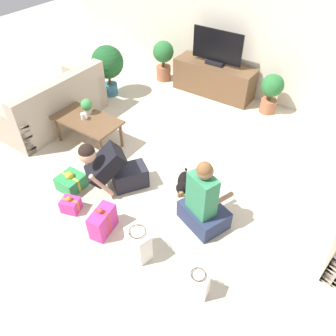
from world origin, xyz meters
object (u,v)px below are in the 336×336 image
object	(u,v)px
coffee_table	(87,122)
potted_plant_corner_left	(108,64)
sofa_left	(52,106)
gift_bag_a	(197,284)
gift_box_b	(71,182)
person_sitting	(203,203)
gift_bag_b	(138,243)
tabletop_plant	(87,106)
potted_plant_back_left	(163,57)
potted_plant_back_right	(271,91)
gift_box_a	(103,222)
person_kneeling	(112,168)
dog	(184,183)
tv	(217,49)
gift_box_c	(71,205)
mug	(84,116)
tv_console	(214,79)

from	to	relation	value
coffee_table	potted_plant_corner_left	bearing A→B (deg)	119.82
sofa_left	gift_bag_a	distance (m)	3.69
gift_box_b	person_sitting	bearing A→B (deg)	14.67
gift_bag_b	tabletop_plant	bearing A→B (deg)	146.35
potted_plant_back_left	person_sitting	world-z (taller)	person_sitting
coffee_table	potted_plant_back_right	world-z (taller)	potted_plant_back_right
sofa_left	gift_bag_b	bearing A→B (deg)	65.24
potted_plant_back_left	gift_bag_b	xyz separation A→B (m)	(2.11, -3.52, -0.26)
gift_box_a	tabletop_plant	size ratio (longest dim) A/B	1.67
person_kneeling	gift_box_a	bearing A→B (deg)	-25.19
dog	gift_bag_a	bearing A→B (deg)	-76.63
tv	potted_plant_back_left	world-z (taller)	tv
gift_box_a	gift_bag_b	world-z (taller)	gift_bag_b
potted_plant_back_left	gift_box_c	xyz separation A→B (m)	(1.04, -3.48, -0.36)
sofa_left	tv	size ratio (longest dim) A/B	1.86
dog	mug	size ratio (longest dim) A/B	3.85
tv_console	gift_bag_b	world-z (taller)	tv_console
tv	person_sitting	bearing A→B (deg)	-64.17
gift_bag_b	gift_box_a	bearing A→B (deg)	177.64
coffee_table	person_sitting	xyz separation A→B (m)	(2.16, -0.40, -0.05)
tv_console	tabletop_plant	world-z (taller)	tabletop_plant
potted_plant_back_right	potted_plant_back_left	bearing A→B (deg)	180.00
sofa_left	coffee_table	xyz separation A→B (m)	(0.91, -0.11, 0.10)
coffee_table	tv	bearing A→B (deg)	71.70
coffee_table	tv_console	bearing A→B (deg)	71.70
person_kneeling	dog	size ratio (longest dim) A/B	1.72
mug	tv_console	bearing A→B (deg)	71.15
potted_plant_corner_left	gift_box_b	bearing A→B (deg)	-60.39
potted_plant_corner_left	sofa_left	bearing A→B (deg)	-96.83
gift_box_a	gift_box_c	bearing A→B (deg)	178.66
coffee_table	dog	world-z (taller)	coffee_table
gift_bag_a	tabletop_plant	distance (m)	2.99
dog	tv	bearing A→B (deg)	86.01
dog	gift_bag_b	world-z (taller)	gift_bag_b
potted_plant_back_left	gift_box_b	bearing A→B (deg)	-76.69
gift_box_c	tv_console	bearing A→B (deg)	89.22
potted_plant_corner_left	mug	bearing A→B (deg)	-61.59
tv	gift_bag_a	size ratio (longest dim) A/B	2.76
gift_box_c	tabletop_plant	distance (m)	1.58
gift_bag_a	tabletop_plant	world-z (taller)	tabletop_plant
tv	person_kneeling	world-z (taller)	tv
sofa_left	mug	xyz separation A→B (m)	(0.87, -0.13, 0.19)
potted_plant_back_left	coffee_table	bearing A→B (deg)	-83.05
tv_console	dog	distance (m)	2.74
potted_plant_corner_left	tv	bearing A→B (deg)	35.06
gift_box_b	gift_box_c	bearing A→B (deg)	-44.37
coffee_table	tabletop_plant	world-z (taller)	tabletop_plant
gift_box_a	gift_bag_a	distance (m)	1.26
person_kneeling	gift_box_c	world-z (taller)	person_kneeling
gift_box_c	gift_bag_b	xyz separation A→B (m)	(1.07, -0.03, 0.10)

